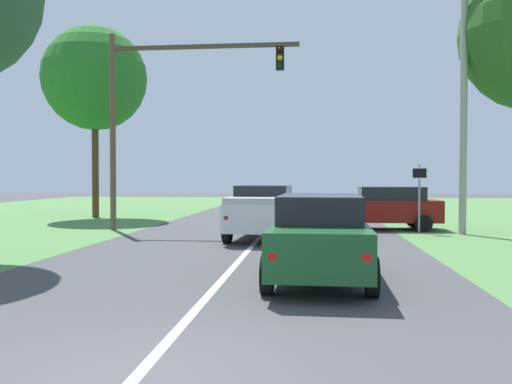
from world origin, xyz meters
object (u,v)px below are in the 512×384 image
(red_suv_near, at_px, (320,235))
(pickup_truck_lead, at_px, (264,211))
(keep_moving_sign, at_px, (419,189))
(crossing_suv_far, at_px, (387,207))
(extra_tree_1, at_px, (95,79))
(traffic_light, at_px, (160,100))
(utility_pole_right, at_px, (464,100))

(red_suv_near, xyz_separation_m, pickup_truck_lead, (-1.84, 7.63, 0.03))
(red_suv_near, xyz_separation_m, keep_moving_sign, (3.98, 10.11, 0.76))
(crossing_suv_far, xyz_separation_m, extra_tree_1, (-14.73, 5.30, 6.54))
(traffic_light, distance_m, keep_moving_sign, 10.90)
(pickup_truck_lead, bearing_deg, crossing_suv_far, 38.64)
(traffic_light, bearing_deg, extra_tree_1, 129.45)
(extra_tree_1, bearing_deg, utility_pole_right, -21.96)
(extra_tree_1, bearing_deg, pickup_truck_lead, -42.44)
(traffic_light, bearing_deg, red_suv_near, -57.92)
(crossing_suv_far, bearing_deg, red_suv_near, -104.37)
(utility_pole_right, xyz_separation_m, extra_tree_1, (-17.30, 6.98, 2.40))
(keep_moving_sign, distance_m, crossing_suv_far, 1.86)
(crossing_suv_far, bearing_deg, keep_moving_sign, -51.77)
(traffic_light, height_order, utility_pole_right, utility_pole_right)
(pickup_truck_lead, bearing_deg, red_suv_near, -76.47)
(pickup_truck_lead, relative_size, extra_tree_1, 0.54)
(red_suv_near, bearing_deg, keep_moving_sign, 68.53)
(extra_tree_1, bearing_deg, keep_moving_sign, -22.78)
(pickup_truck_lead, xyz_separation_m, extra_tree_1, (-9.96, 9.11, 6.50))
(red_suv_near, height_order, crossing_suv_far, crossing_suv_far)
(traffic_light, height_order, extra_tree_1, extra_tree_1)
(utility_pole_right, bearing_deg, red_suv_near, -119.43)
(traffic_light, relative_size, crossing_suv_far, 1.86)
(pickup_truck_lead, distance_m, crossing_suv_far, 6.10)
(pickup_truck_lead, xyz_separation_m, keep_moving_sign, (5.81, 2.48, 0.72))
(pickup_truck_lead, relative_size, traffic_light, 0.69)
(keep_moving_sign, bearing_deg, traffic_light, -179.83)
(traffic_light, bearing_deg, pickup_truck_lead, -28.69)
(traffic_light, relative_size, utility_pole_right, 0.79)
(red_suv_near, height_order, traffic_light, traffic_light)
(utility_pole_right, height_order, extra_tree_1, extra_tree_1)
(traffic_light, height_order, keep_moving_sign, traffic_light)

